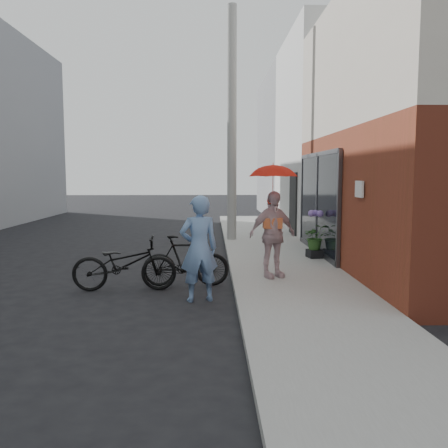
{
  "coord_description": "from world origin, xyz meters",
  "views": [
    {
      "loc": [
        0.49,
        -8.3,
        2.09
      ],
      "look_at": [
        0.74,
        1.08,
        1.1
      ],
      "focal_mm": 38.0,
      "sensor_mm": 36.0,
      "label": 1
    }
  ],
  "objects_px": {
    "utility_pole": "(232,127)",
    "planter": "(315,254)",
    "officer": "(199,249)",
    "kimono_woman": "(272,234)",
    "bike_right": "(186,261)",
    "bike_left": "(124,264)"
  },
  "relations": [
    {
      "from": "bike_right",
      "to": "kimono_woman",
      "type": "relative_size",
      "value": 0.97
    },
    {
      "from": "bike_right",
      "to": "kimono_woman",
      "type": "height_order",
      "value": "kimono_woman"
    },
    {
      "from": "bike_right",
      "to": "officer",
      "type": "bearing_deg",
      "value": -168.29
    },
    {
      "from": "kimono_woman",
      "to": "bike_left",
      "type": "bearing_deg",
      "value": 167.25
    },
    {
      "from": "bike_right",
      "to": "planter",
      "type": "bearing_deg",
      "value": -54.8
    },
    {
      "from": "bike_left",
      "to": "bike_right",
      "type": "relative_size",
      "value": 1.15
    },
    {
      "from": "officer",
      "to": "kimono_woman",
      "type": "height_order",
      "value": "kimono_woman"
    },
    {
      "from": "utility_pole",
      "to": "planter",
      "type": "height_order",
      "value": "utility_pole"
    },
    {
      "from": "planter",
      "to": "bike_right",
      "type": "bearing_deg",
      "value": -141.49
    },
    {
      "from": "utility_pole",
      "to": "planter",
      "type": "distance_m",
      "value": 4.99
    },
    {
      "from": "utility_pole",
      "to": "officer",
      "type": "distance_m",
      "value": 7.18
    },
    {
      "from": "officer",
      "to": "bike_left",
      "type": "relative_size",
      "value": 0.95
    },
    {
      "from": "utility_pole",
      "to": "officer",
      "type": "xyz_separation_m",
      "value": [
        -0.82,
        -6.63,
        -2.63
      ]
    },
    {
      "from": "officer",
      "to": "kimono_woman",
      "type": "distance_m",
      "value": 1.85
    },
    {
      "from": "kimono_woman",
      "to": "planter",
      "type": "relative_size",
      "value": 4.63
    },
    {
      "from": "kimono_woman",
      "to": "bike_right",
      "type": "bearing_deg",
      "value": 164.47
    },
    {
      "from": "officer",
      "to": "bike_left",
      "type": "height_order",
      "value": "officer"
    },
    {
      "from": "planter",
      "to": "utility_pole",
      "type": "bearing_deg",
      "value": 119.48
    },
    {
      "from": "utility_pole",
      "to": "bike_left",
      "type": "height_order",
      "value": "utility_pole"
    },
    {
      "from": "officer",
      "to": "kimono_woman",
      "type": "bearing_deg",
      "value": -152.49
    },
    {
      "from": "utility_pole",
      "to": "kimono_woman",
      "type": "distance_m",
      "value": 5.99
    },
    {
      "from": "officer",
      "to": "planter",
      "type": "relative_size",
      "value": 4.9
    }
  ]
}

